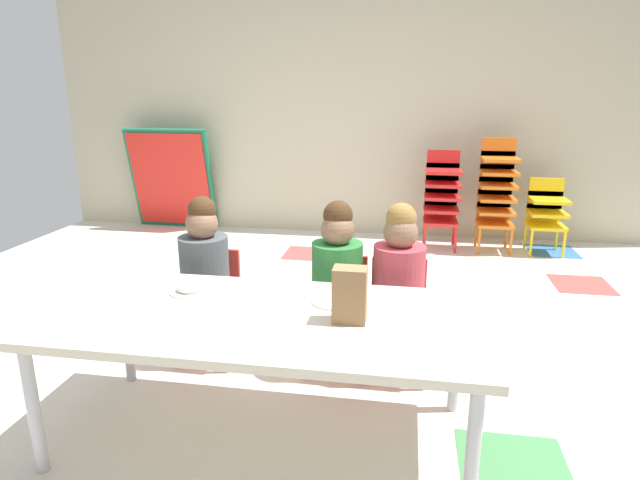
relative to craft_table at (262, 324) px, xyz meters
The scene contains 14 objects.
ground_plane 1.04m from the craft_table, 81.49° to the left, with size 6.56×5.39×0.02m.
back_wall 3.67m from the craft_table, 87.95° to the left, with size 6.56×0.10×2.74m, color beige.
craft_table is the anchor object (origin of this frame).
seated_child_near_camera 0.80m from the craft_table, 127.71° to the left, with size 0.32×0.31×0.92m.
seated_child_middle_seat 0.67m from the craft_table, 70.64° to the left, with size 0.32×0.31×0.92m.
seated_child_far_right 0.83m from the craft_table, 49.86° to the left, with size 0.32×0.31×0.92m.
kid_chair_red_stack 3.22m from the craft_table, 74.14° to the left, with size 0.32×0.30×0.92m.
kid_chair_orange_stack 3.39m from the craft_table, 66.12° to the left, with size 0.32×0.30×1.04m.
kid_chair_yellow_stack 3.60m from the craft_table, 59.48° to the left, with size 0.32×0.30×0.68m.
folded_activity_table 3.90m from the craft_table, 119.95° to the left, with size 0.90×0.29×1.09m.
paper_bag_brown 0.39m from the craft_table, ahead, with size 0.13×0.09×0.22m, color #9E754C.
paper_plate_near_edge 0.43m from the craft_table, 154.88° to the left, with size 0.18×0.18×0.01m, color white.
paper_plate_center_table 0.32m from the craft_table, 31.82° to the left, with size 0.18×0.18×0.01m, color white.
donut_powdered_on_plate 0.43m from the craft_table, 154.88° to the left, with size 0.11×0.11×0.03m, color white.
Camera 1 is at (0.43, -2.78, 1.44)m, focal length 29.61 mm.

